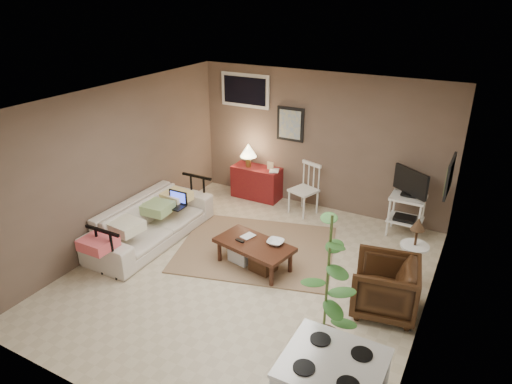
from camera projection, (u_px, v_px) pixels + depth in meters
The scene contains 19 objects.
floor at pixel (250, 274), 6.30m from camera, with size 5.00×5.00×0.00m, color #C1B293.
art_back at pixel (290, 124), 7.93m from camera, with size 0.50×0.03×0.60m, color black.
art_right at pixel (450, 176), 5.56m from camera, with size 0.03×0.60×0.45m, color black.
window at pixel (245, 90), 8.11m from camera, with size 0.96×0.03×0.60m, color silver.
rug at pixel (256, 249), 6.90m from camera, with size 2.28×1.82×0.02m, color #916F54.
coffee_table at pixel (254, 253), 6.38m from camera, with size 1.18×0.77×0.41m.
sofa at pixel (151, 215), 6.99m from camera, with size 2.19×0.64×0.85m, color beige.
sofa_pillows at pixel (142, 217), 6.73m from camera, with size 0.42×2.08×0.15m, color beige, non-canonical shape.
sofa_end_rails at pixel (157, 221), 6.96m from camera, with size 0.59×2.18×0.73m, color black, non-canonical shape.
laptop at pixel (176, 202), 7.15m from camera, with size 0.34×0.24×0.23m.
red_console at pixel (256, 179), 8.49m from camera, with size 0.90×0.40×1.04m.
spindle_chair at pixel (304, 190), 7.87m from camera, with size 0.52×0.52×0.90m.
tv_stand at pixel (408, 201), 7.08m from camera, with size 0.57×0.43×1.11m.
side_table at pixel (415, 244), 5.87m from camera, with size 0.37×0.37×0.98m.
armchair at pixel (385, 284), 5.45m from camera, with size 0.74×0.69×0.76m, color #311C0D.
potted_plant at pixel (327, 289), 4.42m from camera, with size 0.45×0.45×1.78m.
bowl at pixel (276, 237), 6.24m from camera, with size 0.23×0.06×0.23m, color #3D1B10.
book_table at pixel (244, 229), 6.48m from camera, with size 0.14×0.01×0.20m, color #3D1B10.
book_console at pixel (270, 165), 8.17m from camera, with size 0.17×0.02×0.22m, color #3D1B10.
Camera 1 is at (2.58, -4.61, 3.62)m, focal length 32.00 mm.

